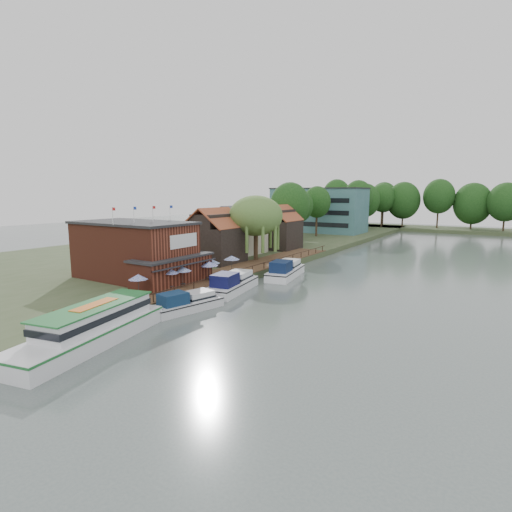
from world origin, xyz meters
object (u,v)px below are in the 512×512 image
Objects in this scene: swan at (131,322)px; cottage_c at (279,227)px; cruiser_2 at (286,268)px; cruiser_1 at (232,281)px; cottage_a at (214,235)px; willow at (256,228)px; hotel_block at (319,210)px; tour_boat at (89,326)px; umbrella_5 at (232,264)px; umbrella_4 at (211,268)px; pub at (145,251)px; umbrella_0 at (139,285)px; umbrella_1 at (170,279)px; umbrella_3 at (209,271)px; cottage_b at (236,230)px; umbrella_2 at (183,277)px; cruiser_0 at (187,300)px.

cottage_c is at bearing 102.03° from swan.
cruiser_1 is at bearing -108.28° from cruiser_2.
cottage_a is 0.82× the size of willow.
cruiser_2 is at bearing -70.66° from hotel_block.
tour_boat is at bearing -102.33° from cruiser_2.
umbrella_4 is at bearing -97.76° from umbrella_5.
pub is 1.39× the size of tour_boat.
hotel_block is at bearing 100.15° from umbrella_0.
umbrella_3 is at bearing 83.41° from umbrella_1.
cottage_b reaches higher than umbrella_4.
willow is 31.73m from swan.
umbrella_1 is (6.33, -36.21, -2.96)m from cottage_c.
pub reaches higher than tour_boat.
umbrella_0 is (13.85, -77.31, -4.86)m from hotel_block.
pub is 8.44m from umbrella_4.
cruiser_2 is at bearing 72.92° from umbrella_1.
umbrella_3 is at bearing -62.58° from cottage_b.
umbrella_4 is (7.16, -9.73, -2.96)m from cottage_a.
umbrella_4 is 0.22× the size of cruiser_2.
cruiser_1 reaches higher than swan.
umbrella_1 is at bearing -96.59° from umbrella_3.
umbrella_2 is 0.27× the size of cruiser_0.
hotel_block is at bearing 103.31° from umbrella_5.
umbrella_1 is at bearing -66.92° from cottage_a.
cottage_a reaches higher than umbrella_0.
umbrella_1 is 6.00m from umbrella_3.
umbrella_4 is (6.16, 5.27, -2.36)m from pub.
pub is at bearing -83.57° from hotel_block.
cruiser_2 is (11.64, 15.05, -3.34)m from pub.
cottage_a is at bearing -82.87° from hotel_block.
umbrella_0 is at bearing -91.55° from umbrella_4.
umbrella_1 is (14.33, -73.21, -4.86)m from hotel_block.
umbrella_3 is (15.02, -67.25, -4.86)m from hotel_block.
hotel_block is 10.69× the size of umbrella_0.
cottage_c is at bearing 99.92° from umbrella_1.
hotel_block is at bearing 102.20° from cottage_c.
willow is (3.50, 20.00, 1.56)m from pub.
umbrella_3 is at bearing 99.82° from swan.
cruiser_2 reaches higher than cruiser_1.
swan is (6.00, -30.57, -5.99)m from willow.
tour_boat is at bearing -69.94° from cottage_b.
cruiser_0 is 8.92m from cruiser_1.
umbrella_0 is 10.13m from umbrella_3.
umbrella_3 is 19.77m from tour_boat.
umbrella_0 is 1.00× the size of umbrella_2.
hotel_block reaches higher than tour_boat.
umbrella_0 is 5.40× the size of swan.
cottage_a is at bearing 98.94° from tour_boat.
cottage_a is 12.44m from umbrella_4.
cottage_c is 31.72m from cruiser_1.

